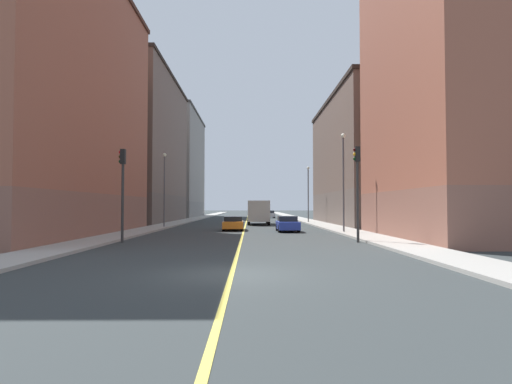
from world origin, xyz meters
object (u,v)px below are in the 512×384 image
at_px(building_left_mid, 366,161).
at_px(box_truck, 258,212).
at_px(building_right_midblock, 139,149).
at_px(car_silver, 270,214).
at_px(traffic_light_left_near, 357,180).
at_px(street_lamp_left_far, 308,188).
at_px(car_orange, 233,223).
at_px(building_right_distant, 175,165).
at_px(building_left_near, 458,69).
at_px(street_lamp_right_near, 164,182).
at_px(traffic_light_right_near, 122,182).
at_px(building_right_corner, 45,97).
at_px(car_blue, 287,224).
at_px(street_lamp_left_near, 343,173).

height_order(building_left_mid, box_truck, building_left_mid).
relative_size(building_right_midblock, car_silver, 5.90).
xyz_separation_m(traffic_light_left_near, street_lamp_left_far, (1.02, 29.17, 0.73)).
relative_size(street_lamp_left_far, car_silver, 1.72).
bearing_deg(car_orange, building_right_distant, 106.26).
distance_m(building_left_near, street_lamp_right_near, 27.65).
distance_m(building_left_near, traffic_light_right_near, 23.25).
height_order(building_left_near, building_right_corner, building_left_near).
bearing_deg(car_blue, building_left_near, -36.47).
bearing_deg(building_right_corner, building_right_distant, 90.00).
bearing_deg(car_blue, street_lamp_right_near, 152.45).
bearing_deg(traffic_light_right_near, building_right_midblock, 103.16).
height_order(building_left_near, box_truck, building_left_near).
bearing_deg(street_lamp_left_far, traffic_light_left_near, -92.00).
xyz_separation_m(building_left_mid, car_orange, (-15.64, -12.70, -7.00)).
bearing_deg(building_right_distant, traffic_light_right_near, -82.78).
bearing_deg(car_silver, building_right_distant, 158.90).
relative_size(building_left_mid, building_right_midblock, 1.05).
bearing_deg(street_lamp_right_near, building_right_midblock, 113.14).
distance_m(traffic_light_left_near, traffic_light_right_near, 14.10).
bearing_deg(building_left_near, building_right_midblock, 134.65).
relative_size(building_left_mid, street_lamp_left_far, 3.59).
xyz_separation_m(traffic_light_right_near, car_silver, (11.19, 52.65, -2.97)).
relative_size(building_right_midblock, car_blue, 5.86).
distance_m(building_right_corner, traffic_light_right_near, 11.66).
height_order(car_silver, car_blue, car_silver).
bearing_deg(street_lamp_left_near, car_silver, 95.07).
relative_size(building_right_distant, street_lamp_right_near, 3.28).
bearing_deg(traffic_light_left_near, building_left_mid, 73.49).
distance_m(building_left_mid, street_lamp_right_near, 24.51).
distance_m(car_silver, car_blue, 41.81).
distance_m(traffic_light_right_near, box_truck, 26.42).
height_order(street_lamp_left_far, car_silver, street_lamp_left_far).
xyz_separation_m(car_blue, box_truck, (-2.24, 14.05, 0.89)).
bearing_deg(street_lamp_left_far, car_orange, -119.20).
height_order(car_orange, box_truck, box_truck).
xyz_separation_m(car_silver, box_truck, (-2.60, -27.76, 0.86)).
bearing_deg(car_orange, building_right_corner, -152.47).
relative_size(building_right_midblock, street_lamp_right_near, 3.32).
bearing_deg(building_right_distant, car_orange, -73.74).
bearing_deg(street_lamp_left_near, traffic_light_left_near, -96.91).
relative_size(building_left_mid, traffic_light_right_near, 4.59).
bearing_deg(building_left_near, street_lamp_left_near, 139.72).
xyz_separation_m(building_left_mid, traffic_light_right_near, (-21.72, -25.72, -3.97)).
height_order(traffic_light_right_near, car_orange, traffic_light_right_near).
bearing_deg(traffic_light_right_near, building_right_distant, 97.22).
bearing_deg(traffic_light_left_near, street_lamp_left_near, 83.09).
xyz_separation_m(building_right_corner, car_orange, (13.67, 7.13, -9.63)).
bearing_deg(box_truck, building_right_corner, -130.41).
bearing_deg(box_truck, car_orange, -101.89).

